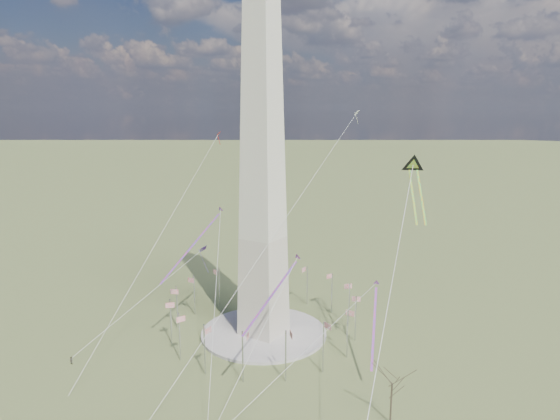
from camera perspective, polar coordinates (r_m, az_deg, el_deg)
The scene contains 13 objects.
ground at distance 148.18m, azimuth -1.86°, elevation -13.97°, with size 2000.00×2000.00×0.00m, color #565F2F.
plaza at distance 148.01m, azimuth -1.86°, elevation -13.83°, with size 36.00×36.00×0.80m, color #B1A9A2.
washington_monument at distance 134.59m, azimuth -1.99°, elevation 4.77°, with size 15.56×15.56×100.00m.
flagpole_ring at distance 145.19m, azimuth -1.88°, elevation -11.38°, with size 54.40×54.40×13.00m.
tree_near at distance 109.43m, azimuth 12.71°, elevation -18.52°, with size 7.67×7.67×13.42m.
person_west at distance 142.72m, azimuth -22.73°, elevation -15.55°, with size 0.94×0.73×1.94m, color gray.
kite_delta_black at distance 123.02m, azimuth 15.02°, elevation 4.53°, with size 11.02×16.85×13.99m.
kite_diamond_purple at distance 162.97m, azimuth -8.77°, elevation -4.75°, with size 2.16×3.23×9.64m.
kite_streamer_left at distance 113.54m, azimuth -0.12°, elevation -8.51°, with size 3.58×19.88×13.66m.
kite_streamer_mid at distance 140.72m, azimuth -8.92°, elevation -2.65°, with size 2.80×24.57×16.86m.
kite_streamer_right at distance 131.22m, azimuth 10.79°, elevation -11.36°, with size 8.42×20.96×14.95m.
kite_small_red at distance 181.98m, azimuth -7.03°, elevation 8.49°, with size 1.56×1.69×4.70m.
kite_small_white at distance 169.97m, azimuth 8.77°, elevation 10.78°, with size 1.36×2.09×4.55m.
Camera 1 is at (73.99, -111.28, 64.03)m, focal length 32.00 mm.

